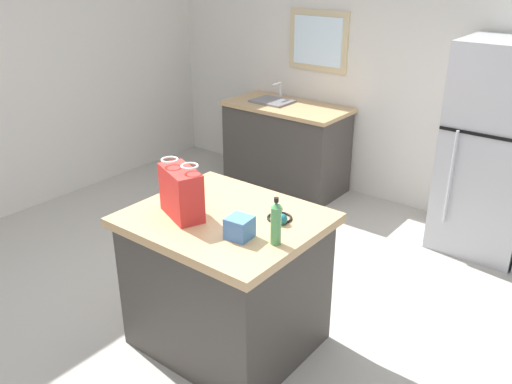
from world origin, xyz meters
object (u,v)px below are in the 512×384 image
(kitchen_island, at_px, (226,280))
(shopping_bag, at_px, (181,192))
(ear_defenders, at_px, (280,215))
(bottle, at_px, (276,223))
(refrigerator, at_px, (493,150))
(small_box, at_px, (240,228))

(kitchen_island, bearing_deg, shopping_bag, -143.17)
(shopping_bag, relative_size, ear_defenders, 1.67)
(kitchen_island, bearing_deg, bottle, -10.89)
(kitchen_island, distance_m, shopping_bag, 0.65)
(refrigerator, height_order, shopping_bag, refrigerator)
(ear_defenders, bearing_deg, shopping_bag, -146.37)
(kitchen_island, bearing_deg, small_box, -32.17)
(kitchen_island, xyz_separation_m, refrigerator, (0.88, 2.31, 0.41))
(small_box, xyz_separation_m, ear_defenders, (0.04, 0.32, -0.04))
(shopping_bag, bearing_deg, refrigerator, 66.32)
(bottle, relative_size, ear_defenders, 1.28)
(kitchen_island, xyz_separation_m, ear_defenders, (0.28, 0.17, 0.47))
(refrigerator, bearing_deg, ear_defenders, -105.65)
(refrigerator, height_order, bottle, refrigerator)
(small_box, xyz_separation_m, bottle, (0.19, 0.07, 0.06))
(shopping_bag, xyz_separation_m, small_box, (0.44, -0.00, -0.09))
(kitchen_island, distance_m, refrigerator, 2.50)
(refrigerator, height_order, ear_defenders, refrigerator)
(kitchen_island, bearing_deg, ear_defenders, 31.17)
(kitchen_island, height_order, ear_defenders, ear_defenders)
(kitchen_island, relative_size, small_box, 8.42)
(ear_defenders, bearing_deg, kitchen_island, -148.83)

